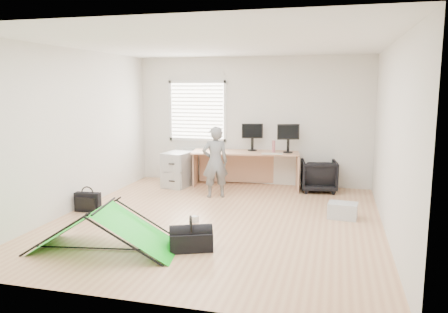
% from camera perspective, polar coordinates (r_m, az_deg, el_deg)
% --- Properties ---
extents(ground, '(5.50, 5.50, 0.00)m').
position_cam_1_polar(ground, '(6.95, -0.84, -8.27)').
color(ground, tan).
rests_on(ground, ground).
extents(back_wall, '(5.00, 0.02, 2.70)m').
position_cam_1_polar(back_wall, '(9.34, 3.63, 4.65)').
color(back_wall, silver).
rests_on(back_wall, ground).
extents(window, '(1.20, 0.06, 1.20)m').
position_cam_1_polar(window, '(9.59, -3.50, 5.96)').
color(window, silver).
rests_on(window, back_wall).
extents(radiator, '(1.00, 0.12, 0.60)m').
position_cam_1_polar(radiator, '(9.67, -3.51, -0.57)').
color(radiator, silver).
rests_on(radiator, back_wall).
extents(desk, '(2.27, 1.01, 0.75)m').
position_cam_1_polar(desk, '(9.09, 2.78, -1.68)').
color(desk, tan).
rests_on(desk, ground).
extents(filing_cabinet, '(0.56, 0.69, 0.73)m').
position_cam_1_polar(filing_cabinet, '(9.17, -6.10, -1.70)').
color(filing_cabinet, '#ACB0B1').
rests_on(filing_cabinet, ground).
extents(monitor_left, '(0.45, 0.21, 0.42)m').
position_cam_1_polar(monitor_left, '(9.14, 3.73, 2.06)').
color(monitor_left, black).
rests_on(monitor_left, desk).
extents(monitor_right, '(0.45, 0.25, 0.43)m').
position_cam_1_polar(monitor_right, '(8.93, 8.38, 1.85)').
color(monitor_right, black).
rests_on(monitor_right, desk).
extents(keyboard, '(0.43, 0.19, 0.02)m').
position_cam_1_polar(keyboard, '(8.72, 6.29, 0.36)').
color(keyboard, beige).
rests_on(keyboard, desk).
extents(thermos, '(0.07, 0.07, 0.25)m').
position_cam_1_polar(thermos, '(8.95, 6.50, 1.31)').
color(thermos, '#AF6267').
rests_on(thermos, desk).
extents(office_chair, '(0.77, 0.78, 0.63)m').
position_cam_1_polar(office_chair, '(8.93, 12.28, -2.46)').
color(office_chair, black).
rests_on(office_chair, ground).
extents(person, '(0.58, 0.51, 1.35)m').
position_cam_1_polar(person, '(8.19, -1.16, -0.73)').
color(person, slate).
rests_on(person, ground).
extents(kite, '(1.98, 1.12, 0.58)m').
position_cam_1_polar(kite, '(5.85, -15.31, -9.01)').
color(kite, '#14D61E').
rests_on(kite, ground).
extents(storage_crate, '(0.48, 0.36, 0.25)m').
position_cam_1_polar(storage_crate, '(7.25, 15.23, -6.83)').
color(storage_crate, '#B8BCC1').
rests_on(storage_crate, ground).
extents(tote_bag, '(0.33, 0.24, 0.36)m').
position_cam_1_polar(tote_bag, '(9.49, -5.10, -2.44)').
color(tote_bag, '#23AC7D').
rests_on(tote_bag, ground).
extents(laptop_bag, '(0.44, 0.17, 0.32)m').
position_cam_1_polar(laptop_bag, '(7.70, -17.36, -5.70)').
color(laptop_bag, black).
rests_on(laptop_bag, ground).
extents(white_box, '(0.12, 0.12, 0.09)m').
position_cam_1_polar(white_box, '(6.84, -3.86, -8.17)').
color(white_box, silver).
rests_on(white_box, ground).
extents(duffel_bag, '(0.61, 0.47, 0.24)m').
position_cam_1_polar(duffel_bag, '(5.71, -4.33, -10.97)').
color(duffel_bag, black).
rests_on(duffel_bag, ground).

